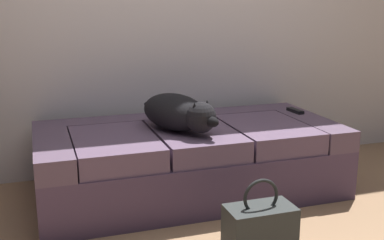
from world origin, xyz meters
TOP-DOWN VIEW (x-y plane):
  - couch at (0.00, 1.11)m, footprint 1.82×0.87m
  - dog_dark at (-0.09, 1.03)m, footprint 0.44×0.60m
  - tv_remote at (0.80, 1.24)m, footprint 0.05×0.15m
  - handbag at (0.07, 0.27)m, footprint 0.32×0.18m

SIDE VIEW (x-z plane):
  - handbag at x=0.07m, z-range -0.06..0.31m
  - couch at x=0.00m, z-range 0.00..0.42m
  - tv_remote at x=0.80m, z-range 0.43..0.45m
  - dog_dark at x=-0.09m, z-range 0.43..0.64m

